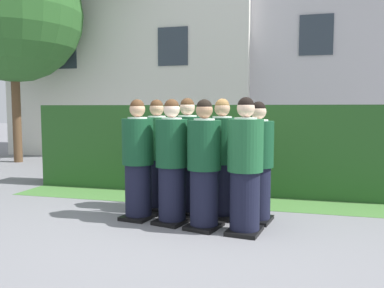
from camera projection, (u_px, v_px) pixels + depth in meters
name	position (u px, v px, depth m)	size (l,w,h in m)	color
ground_plane	(186.00, 225.00, 5.28)	(60.00, 60.00, 0.00)	slate
student_front_row_0	(138.00, 162.00, 5.54)	(0.46, 0.55, 1.66)	black
student_front_row_1	(172.00, 165.00, 5.32)	(0.49, 0.57, 1.66)	black
student_front_row_2	(204.00, 167.00, 5.08)	(0.49, 0.57, 1.65)	black
student_front_row_3	(245.00, 169.00, 4.88)	(0.45, 0.55, 1.67)	black
student_rear_row_0	(157.00, 157.00, 6.08)	(0.49, 0.57, 1.67)	black
student_rear_row_1	(187.00, 159.00, 5.84)	(0.46, 0.54, 1.69)	black
student_rear_row_2	(222.00, 161.00, 5.61)	(0.47, 0.54, 1.67)	black
student_rear_row_3	(258.00, 165.00, 5.39)	(0.45, 0.52, 1.63)	black
hedge	(219.00, 148.00, 7.38)	(7.00, 0.70, 1.60)	#285623
school_building_main	(370.00, 26.00, 12.14)	(7.64, 3.60, 7.87)	silver
school_building_annex	(142.00, 38.00, 14.01)	(8.43, 4.46, 7.74)	silver
oak_tree_left	(13.00, 13.00, 11.10)	(3.81, 3.81, 6.08)	brown
lawn_strip	(210.00, 200.00, 6.68)	(7.00, 0.90, 0.01)	#477A38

